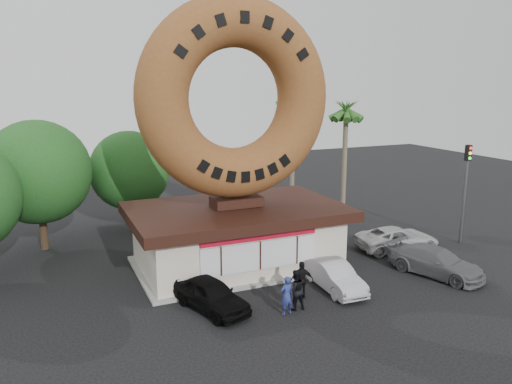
{
  "coord_description": "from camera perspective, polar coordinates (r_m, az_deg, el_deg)",
  "views": [
    {
      "loc": [
        -9.28,
        -17.86,
        9.75
      ],
      "look_at": [
        0.26,
        4.0,
        4.44
      ],
      "focal_mm": 35.0,
      "sensor_mm": 36.0,
      "label": 1
    }
  ],
  "objects": [
    {
      "name": "ground",
      "position": [
        22.36,
        3.59,
        -13.33
      ],
      "size": [
        90.0,
        90.0,
        0.0
      ],
      "primitive_type": "plane",
      "color": "black",
      "rests_on": "ground"
    },
    {
      "name": "donut_shop",
      "position": [
        26.8,
        -2.21,
        -4.8
      ],
      "size": [
        11.2,
        7.2,
        3.8
      ],
      "color": "beige",
      "rests_on": "ground"
    },
    {
      "name": "giant_donut",
      "position": [
        25.61,
        -2.36,
        10.6
      ],
      "size": [
        10.17,
        2.59,
        10.17
      ],
      "primitive_type": "torus",
      "rotation": [
        1.57,
        0.0,
        0.0
      ],
      "color": "brown",
      "rests_on": "donut_shop"
    },
    {
      "name": "tree_west",
      "position": [
        31.28,
        -23.66,
        2.08
      ],
      "size": [
        6.0,
        6.0,
        7.65
      ],
      "color": "#473321",
      "rests_on": "ground"
    },
    {
      "name": "tree_mid",
      "position": [
        33.77,
        -14.24,
        2.39
      ],
      "size": [
        5.2,
        5.2,
        6.63
      ],
      "color": "#473321",
      "rests_on": "ground"
    },
    {
      "name": "palm_near",
      "position": [
        36.03,
        4.27,
        10.38
      ],
      "size": [
        2.6,
        2.6,
        9.75
      ],
      "color": "#726651",
      "rests_on": "ground"
    },
    {
      "name": "palm_far",
      "position": [
        36.58,
        10.27,
        8.79
      ],
      "size": [
        2.6,
        2.6,
        8.75
      ],
      "color": "#726651",
      "rests_on": "ground"
    },
    {
      "name": "street_lamp",
      "position": [
        35.06,
        -11.1,
        3.67
      ],
      "size": [
        2.11,
        0.2,
        8.0
      ],
      "color": "#59595E",
      "rests_on": "ground"
    },
    {
      "name": "traffic_signal",
      "position": [
        32.46,
        22.84,
        1.11
      ],
      "size": [
        0.3,
        0.38,
        6.07
      ],
      "color": "#59595E",
      "rests_on": "ground"
    },
    {
      "name": "person_left",
      "position": [
        21.64,
        3.52,
        -11.73
      ],
      "size": [
        0.69,
        0.5,
        1.73
      ],
      "primitive_type": "imported",
      "rotation": [
        0.0,
        0.0,
        3.29
      ],
      "color": "navy",
      "rests_on": "ground"
    },
    {
      "name": "person_center",
      "position": [
        22.1,
        4.51,
        -11.08
      ],
      "size": [
        0.91,
        0.73,
        1.82
      ],
      "primitive_type": "imported",
      "rotation": [
        0.0,
        0.0,
        3.1
      ],
      "color": "black",
      "rests_on": "ground"
    },
    {
      "name": "person_right",
      "position": [
        23.18,
        5.26,
        -9.99
      ],
      "size": [
        1.13,
        0.76,
        1.78
      ],
      "primitive_type": "imported",
      "rotation": [
        0.0,
        0.0,
        2.79
      ],
      "color": "black",
      "rests_on": "ground"
    },
    {
      "name": "car_black",
      "position": [
        22.18,
        -5.16,
        -11.61
      ],
      "size": [
        2.84,
        4.4,
        1.39
      ],
      "primitive_type": "imported",
      "rotation": [
        0.0,
        0.0,
        0.32
      ],
      "color": "black",
      "rests_on": "ground"
    },
    {
      "name": "car_silver",
      "position": [
        24.42,
        8.97,
        -9.47
      ],
      "size": [
        1.55,
        4.07,
        1.33
      ],
      "primitive_type": "imported",
      "rotation": [
        0.0,
        0.0,
        -0.04
      ],
      "color": "#AFAEB4",
      "rests_on": "ground"
    },
    {
      "name": "car_grey",
      "position": [
        27.39,
        19.88,
        -7.5
      ],
      "size": [
        3.5,
        5.29,
        1.42
      ],
      "primitive_type": "imported",
      "rotation": [
        0.0,
        0.0,
        0.34
      ],
      "color": "slate",
      "rests_on": "ground"
    },
    {
      "name": "car_white",
      "position": [
        30.67,
        15.84,
        -5.16
      ],
      "size": [
        5.14,
        2.91,
        1.35
      ],
      "primitive_type": "imported",
      "rotation": [
        0.0,
        0.0,
        1.43
      ],
      "color": "#B9B9B9",
      "rests_on": "ground"
    }
  ]
}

